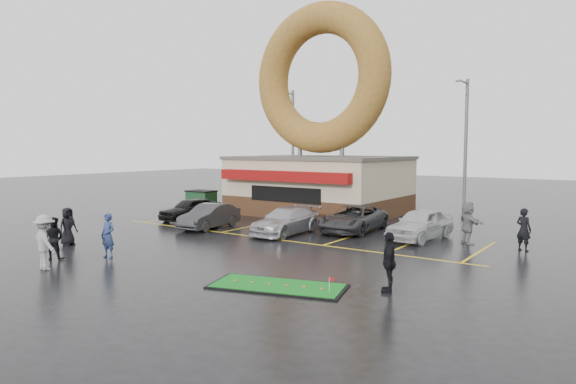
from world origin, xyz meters
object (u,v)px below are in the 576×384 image
Objects in this scene: car_grey at (354,219)px; car_silver at (286,221)px; dumpster at (201,201)px; car_dgrey at (209,216)px; person_cameraman at (389,262)px; putting_green at (278,286)px; person_blue at (108,235)px; donut_shop at (320,144)px; streetlight_mid at (465,140)px; car_white at (420,224)px; car_black at (191,209)px; streetlight_left at (292,141)px.

car_silver is at bearing -136.33° from car_grey.
car_dgrey is at bearing -43.46° from dumpster.
car_grey is at bearing -169.19° from person_cameraman.
person_blue is at bearing -177.46° from putting_green.
car_grey is 12.08m from person_blue.
dumpster is (-7.55, 12.75, -0.22)m from person_blue.
person_cameraman is (11.36, -14.65, -3.56)m from donut_shop.
car_silver reaches higher than car_dgrey.
putting_green is (8.36, -16.12, -4.43)m from donut_shop.
donut_shop is at bearing 109.00° from car_silver.
car_silver is at bearing -69.88° from donut_shop.
dumpster reaches higher than putting_green.
donut_shop is at bearing 130.95° from car_grey.
streetlight_mid is 5.19× the size of person_blue.
donut_shop reaches higher than car_grey.
car_grey reaches higher than car_silver.
person_blue is (-4.91, -11.03, 0.21)m from car_grey.
car_silver is 0.94× the size of car_grey.
person_cameraman is (2.39, -8.93, 0.18)m from car_white.
car_black is at bearing -166.16° from car_white.
car_black is at bearing 146.24° from car_dgrey.
streetlight_mid is 2.01× the size of car_silver.
car_black is at bearing -120.37° from donut_shop.
streetlight_left is 2.01× the size of car_silver.
person_cameraman is 0.40× the size of putting_green.
car_grey is at bearing 58.11° from person_blue.
streetlight_mid is at bearing 104.85° from car_white.
donut_shop reaches higher than car_white.
streetlight_left is 5.19× the size of person_blue.
streetlight_left is 15.16m from car_black.
streetlight_left reaches higher than car_grey.
car_grey is at bearing -177.81° from car_white.
car_dgrey is at bearing -155.91° from car_white.
donut_shop is 3.00× the size of putting_green.
car_silver is at bearing -150.49° from person_cameraman.
car_grey is at bearing -97.04° from streetlight_mid.
streetlight_mid is (14.00, 1.00, 0.00)m from streetlight_left.
car_white is (8.97, -5.72, -3.74)m from donut_shop.
car_white is 2.45× the size of person_blue.
car_silver is 1.00× the size of putting_green.
car_silver is 10.95m from dumpster.
donut_shop reaches higher than dumpster.
streetlight_mid is at bearing 57.62° from car_dgrey.
putting_green is at bearing -28.11° from car_black.
streetlight_left is 2.00× the size of putting_green.
streetlight_mid reaches higher than person_blue.
streetlight_left is at bearing 148.23° from car_white.
car_grey is at bearing 17.82° from car_black.
person_cameraman reaches higher than person_blue.
streetlight_left is at bearing 135.22° from donut_shop.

